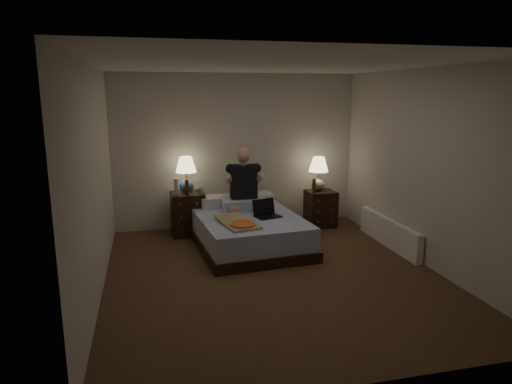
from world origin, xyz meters
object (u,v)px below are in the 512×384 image
object	(u,v)px
nightstand_left	(188,214)
beer_bottle_left	(187,187)
pizza_box	(243,225)
lamp_right	(318,174)
beer_bottle_right	(314,186)
lamp_left	(186,175)
radiator	(389,233)
water_bottle	(177,186)
person	(244,179)
soda_can	(201,191)
laptop	(268,209)
bed	(248,231)
nightstand_right	(320,209)

from	to	relation	value
nightstand_left	beer_bottle_left	xyz separation A→B (m)	(-0.01, -0.12, 0.45)
beer_bottle_left	pizza_box	bearing A→B (deg)	-64.03
lamp_right	beer_bottle_right	distance (m)	0.26
lamp_left	nightstand_left	bearing A→B (deg)	-90.61
beer_bottle_right	radiator	xyz separation A→B (m)	(0.76, -1.08, -0.51)
water_bottle	person	size ratio (longest dim) A/B	0.27
soda_can	laptop	distance (m)	1.18
lamp_left	pizza_box	size ratio (longest dim) A/B	0.74
soda_can	beer_bottle_right	bearing A→B (deg)	-0.62
bed	pizza_box	xyz separation A→B (m)	(-0.20, -0.57, 0.27)
lamp_left	water_bottle	distance (m)	0.26
person	radiator	size ratio (longest dim) A/B	0.58
lamp_left	beer_bottle_left	size ratio (longest dim) A/B	2.43
nightstand_left	water_bottle	world-z (taller)	water_bottle
nightstand_right	lamp_right	distance (m)	0.58
radiator	laptop	bearing A→B (deg)	170.20
nightstand_left	radiator	size ratio (longest dim) A/B	0.42
nightstand_left	lamp_left	world-z (taller)	lamp_left
pizza_box	bed	bearing A→B (deg)	59.04
nightstand_left	beer_bottle_left	size ratio (longest dim) A/B	2.89
nightstand_right	pizza_box	distance (m)	2.08
water_bottle	radiator	distance (m)	3.24
lamp_right	water_bottle	world-z (taller)	lamp_right
radiator	lamp_left	bearing A→B (deg)	154.86
soda_can	nightstand_right	bearing A→B (deg)	2.36
beer_bottle_left	laptop	world-z (taller)	beer_bottle_left
bed	beer_bottle_left	world-z (taller)	beer_bottle_left
nightstand_right	beer_bottle_left	world-z (taller)	beer_bottle_left
soda_can	beer_bottle_right	world-z (taller)	beer_bottle_right
person	radiator	xyz separation A→B (m)	(1.98, -0.82, -0.73)
bed	water_bottle	bearing A→B (deg)	137.43
radiator	pizza_box	bearing A→B (deg)	-176.85
water_bottle	radiator	bearing A→B (deg)	-21.84
lamp_right	beer_bottle_right	size ratio (longest dim) A/B	2.43
soda_can	pizza_box	bearing A→B (deg)	-72.11
nightstand_right	beer_bottle_right	size ratio (longest dim) A/B	2.61
water_bottle	laptop	distance (m)	1.51
nightstand_left	pizza_box	bearing A→B (deg)	-67.22
beer_bottle_left	radiator	world-z (taller)	beer_bottle_left
laptop	nightstand_right	bearing A→B (deg)	21.44
laptop	radiator	distance (m)	1.81
soda_can	laptop	xyz separation A→B (m)	(0.85, -0.80, -0.13)
pizza_box	nightstand_left	bearing A→B (deg)	102.09
soda_can	beer_bottle_left	bearing A→B (deg)	175.94
pizza_box	lamp_right	bearing A→B (deg)	29.60
soda_can	beer_bottle_left	xyz separation A→B (m)	(-0.21, 0.01, 0.06)
nightstand_right	water_bottle	distance (m)	2.41
lamp_right	laptop	bearing A→B (deg)	-139.77
nightstand_right	beer_bottle_right	bearing A→B (deg)	-149.33
bed	person	xyz separation A→B (m)	(0.02, 0.37, 0.70)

